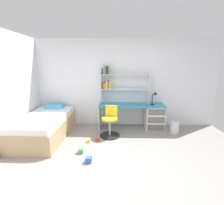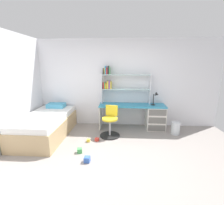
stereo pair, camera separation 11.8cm
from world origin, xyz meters
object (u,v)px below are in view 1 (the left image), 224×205
waste_bin (174,127)px  toy_block_blue_3 (89,160)px  desk_lamp (155,96)px  toy_block_yellow_2 (89,141)px  bed_platform (46,126)px  toy_block_red_1 (97,140)px  toy_block_green_0 (81,151)px  desk (148,115)px  swivel_chair (110,124)px  bookshelf_hutch (117,82)px

waste_bin → toy_block_blue_3: bearing=-145.5°
desk_lamp → toy_block_yellow_2: (-1.74, -0.93, -0.93)m
bed_platform → toy_block_blue_3: size_ratio=17.97×
toy_block_red_1 → toy_block_blue_3: (-0.05, -0.89, 0.01)m
toy_block_green_0 → toy_block_red_1: size_ratio=1.24×
toy_block_green_0 → desk: bearing=41.6°
swivel_chair → toy_block_yellow_2: size_ratio=11.11×
bookshelf_hutch → swivel_chair: bearing=-104.4°
swivel_chair → desk: bearing=27.8°
desk → toy_block_red_1: desk is taller
bookshelf_hutch → toy_block_blue_3: (-0.54, -1.95, -1.28)m
bookshelf_hutch → toy_block_green_0: 2.21m
toy_block_red_1 → toy_block_yellow_2: toy_block_red_1 is taller
desk → toy_block_green_0: desk is taller
toy_block_green_0 → toy_block_blue_3: toy_block_blue_3 is taller
desk → bookshelf_hutch: bearing=170.6°
bookshelf_hutch → toy_block_red_1: bearing=-114.5°
bed_platform → swivel_chair: bearing=4.4°
desk_lamp → bed_platform: (-2.89, -0.66, -0.67)m
desk → toy_block_blue_3: (-1.43, -1.80, -0.34)m
desk_lamp → waste_bin: (0.50, -0.32, -0.80)m
bed_platform → waste_bin: size_ratio=5.91×
desk → toy_block_red_1: (-1.38, -0.91, -0.36)m
toy_block_yellow_2 → swivel_chair: bearing=38.3°
swivel_chair → bed_platform: bearing=-175.6°
bed_platform → waste_bin: bed_platform is taller
swivel_chair → toy_block_red_1: bearing=-131.3°
bed_platform → bookshelf_hutch: bearing=24.7°
waste_bin → toy_block_red_1: bearing=-164.9°
desk → waste_bin: 0.79m
toy_block_red_1 → toy_block_yellow_2: (-0.20, -0.05, -0.00)m
bed_platform → toy_block_blue_3: bed_platform is taller
waste_bin → desk: bearing=151.3°
swivel_chair → bed_platform: 1.66m
bookshelf_hutch → toy_block_blue_3: size_ratio=12.89×
desk_lamp → toy_block_green_0: (-1.82, -1.44, -0.91)m
desk_lamp → desk: bearing=166.3°
toy_block_red_1 → toy_block_blue_3: toy_block_blue_3 is taller
swivel_chair → toy_block_yellow_2: bearing=-141.7°
desk → swivel_chair: (-1.08, -0.57, -0.08)m
bed_platform → toy_block_red_1: (1.35, -0.22, -0.25)m
desk_lamp → bed_platform: size_ratio=0.20×
waste_bin → toy_block_blue_3: 2.54m
bed_platform → toy_block_red_1: bearing=-9.1°
bookshelf_hutch → bed_platform: bearing=-155.3°
desk → toy_block_yellow_2: desk is taller
desk → toy_block_red_1: bearing=-146.6°
swivel_chair → waste_bin: bearing=6.8°
waste_bin → toy_block_blue_3: (-2.09, -1.44, -0.11)m
toy_block_yellow_2 → desk: bearing=31.4°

